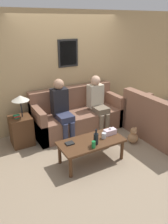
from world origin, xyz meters
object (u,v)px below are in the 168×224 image
at_px(couch_main, 77,116).
at_px(teddy_bear, 133,136).
at_px(coffee_table, 91,144).
at_px(person_left, 62,107).
at_px(drinking_glass, 104,136).
at_px(person_right, 98,101).
at_px(wine_bottle, 96,139).
at_px(couch_side, 159,124).

bearing_deg(couch_main, teddy_bear, -57.51).
xyz_separation_m(coffee_table, person_left, (-0.07, 1.09, 0.33)).
bearing_deg(coffee_table, drinking_glass, -6.67).
height_order(coffee_table, drinking_glass, drinking_glass).
xyz_separation_m(couch_main, person_left, (-0.45, -0.17, 0.36)).
bearing_deg(teddy_bear, drinking_glass, -169.53).
bearing_deg(person_right, couch_main, 155.79).
xyz_separation_m(wine_bottle, teddy_bear, (1.09, 0.26, -0.38)).
bearing_deg(teddy_bear, coffee_table, -173.26).
relative_size(coffee_table, teddy_bear, 3.40).
xyz_separation_m(wine_bottle, person_right, (0.80, 1.20, 0.16)).
relative_size(couch_main, drinking_glass, 19.58).
bearing_deg(couch_side, teddy_bear, 80.42).
relative_size(coffee_table, drinking_glass, 11.17).
bearing_deg(teddy_bear, person_left, 140.59).
distance_m(couch_main, person_left, 0.60).
height_order(coffee_table, person_right, person_right).
distance_m(coffee_table, person_right, 1.38).
xyz_separation_m(couch_side, teddy_bear, (-0.61, 0.10, -0.19)).
bearing_deg(drinking_glass, teddy_bear, 10.47).
height_order(wine_bottle, person_left, person_left).
height_order(couch_main, wine_bottle, couch_main).
distance_m(couch_main, drinking_glass, 1.30).
bearing_deg(couch_main, person_left, -159.37).
bearing_deg(wine_bottle, person_right, 56.46).
distance_m(couch_main, person_right, 0.59).
bearing_deg(wine_bottle, drinking_glass, 23.91).
relative_size(drinking_glass, person_left, 0.08).
bearing_deg(wine_bottle, person_left, 93.79).
xyz_separation_m(coffee_table, teddy_bear, (1.10, 0.13, -0.21)).
height_order(coffee_table, teddy_bear, coffee_table).
bearing_deg(couch_side, wine_bottle, 95.34).
bearing_deg(teddy_bear, wine_bottle, -166.48).
relative_size(couch_main, teddy_bear, 5.96).
distance_m(couch_main, teddy_bear, 1.36).
height_order(drinking_glass, person_left, person_left).
distance_m(coffee_table, wine_bottle, 0.21).
bearing_deg(person_right, drinking_glass, -117.11).
relative_size(coffee_table, person_right, 0.94).
bearing_deg(drinking_glass, wine_bottle, -156.09).
bearing_deg(wine_bottle, coffee_table, 93.29).
height_order(wine_bottle, drinking_glass, wine_bottle).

